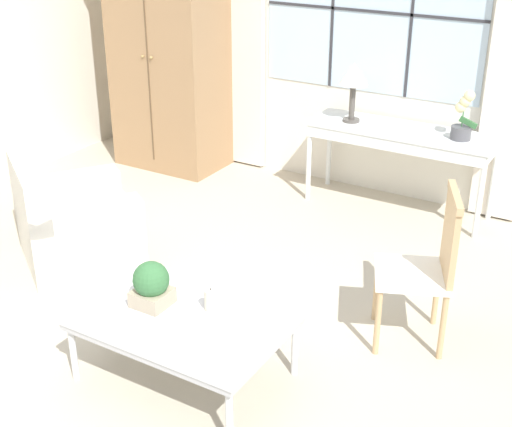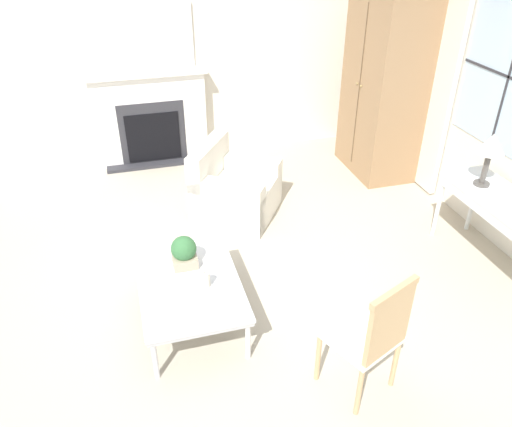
# 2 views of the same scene
# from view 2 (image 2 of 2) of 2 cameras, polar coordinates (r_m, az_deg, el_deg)

# --- Properties ---
(ground_plane) EXTENTS (14.00, 14.00, 0.00)m
(ground_plane) POSITION_cam_2_polar(r_m,az_deg,el_deg) (4.54, -5.73, -9.20)
(ground_plane) COLOR #B2A893
(wall_left) EXTENTS (0.06, 7.20, 2.80)m
(wall_left) POSITION_cam_2_polar(r_m,az_deg,el_deg) (6.71, -6.22, 18.10)
(wall_left) COLOR silver
(wall_left) RESTS_ON ground_plane
(fireplace) EXTENTS (0.34, 1.51, 2.00)m
(fireplace) POSITION_cam_2_polar(r_m,az_deg,el_deg) (6.72, -12.01, 11.22)
(fireplace) COLOR #2D2D33
(fireplace) RESTS_ON ground_plane
(armoire) EXTENTS (1.11, 0.73, 2.36)m
(armoire) POSITION_cam_2_polar(r_m,az_deg,el_deg) (6.39, 14.59, 14.60)
(armoire) COLOR #93704C
(armoire) RESTS_ON ground_plane
(table_lamp) EXTENTS (0.25, 0.25, 0.51)m
(table_lamp) POSITION_cam_2_polar(r_m,az_deg,el_deg) (4.97, 25.30, 6.93)
(table_lamp) COLOR #4C4742
(table_lamp) RESTS_ON console_table
(armchair_upholstered) EXTENTS (1.14, 1.13, 0.81)m
(armchair_upholstered) POSITION_cam_2_polar(r_m,az_deg,el_deg) (5.51, -2.53, 2.50)
(armchair_upholstered) COLOR silver
(armchair_upholstered) RESTS_ON ground_plane
(side_chair_wooden) EXTENTS (0.58, 0.58, 1.00)m
(side_chair_wooden) POSITION_cam_2_polar(r_m,az_deg,el_deg) (3.46, 13.26, -13.13)
(side_chair_wooden) COLOR white
(side_chair_wooden) RESTS_ON ground_plane
(coffee_table) EXTENTS (1.16, 0.79, 0.42)m
(coffee_table) POSITION_cam_2_polar(r_m,az_deg,el_deg) (4.07, -7.65, -8.06)
(coffee_table) COLOR silver
(coffee_table) RESTS_ON ground_plane
(potted_plant_small) EXTENTS (0.21, 0.21, 0.27)m
(potted_plant_small) POSITION_cam_2_polar(r_m,az_deg,el_deg) (4.14, -8.23, -4.36)
(potted_plant_small) COLOR tan
(potted_plant_small) RESTS_ON coffee_table
(pillar_candle) EXTENTS (0.10, 0.10, 0.15)m
(pillar_candle) POSITION_cam_2_polar(r_m,az_deg,el_deg) (3.93, -5.80, -7.61)
(pillar_candle) COLOR silver
(pillar_candle) RESTS_ON coffee_table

